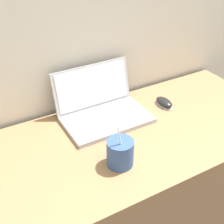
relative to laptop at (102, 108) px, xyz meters
name	(u,v)px	position (x,y,z in m)	size (l,w,h in m)	color
desk	(130,195)	(0.05, -0.18, -0.42)	(1.42, 0.62, 0.74)	#936D47
laptop	(102,108)	(0.00, 0.00, 0.00)	(0.38, 0.28, 0.21)	#ADADB2
drink_cup	(120,152)	(-0.09, -0.31, 0.01)	(0.10, 0.10, 0.18)	#33518C
computer_mouse	(164,103)	(0.30, -0.06, -0.03)	(0.06, 0.11, 0.03)	white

